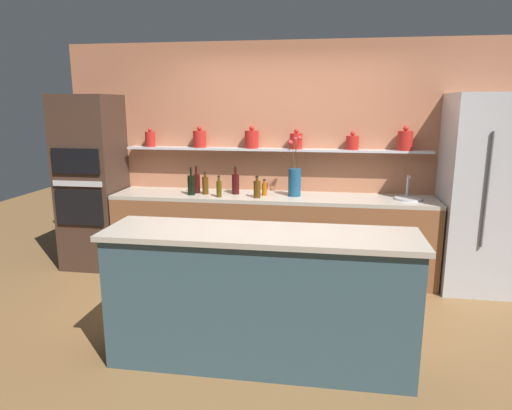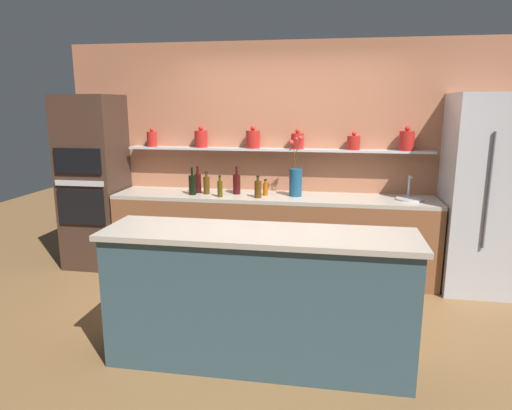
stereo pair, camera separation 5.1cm
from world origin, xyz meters
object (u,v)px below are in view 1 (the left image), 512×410
flower_vase (295,180)px  bottle_sauce_1 (264,189)px  refrigerator (492,194)px  bottle_wine_5 (236,184)px  oven_tower (92,183)px  bottle_oil_7 (219,188)px  bottle_spirit_2 (257,189)px  bottle_wine_6 (197,183)px  bottle_spirit_3 (205,185)px  bottle_spirit_4 (236,184)px  bottle_wine_0 (191,185)px  sink_fixture (408,197)px

flower_vase → bottle_sauce_1: bearing=-176.3°
refrigerator → bottle_wine_5: refrigerator is taller
oven_tower → bottle_sauce_1: (2.05, -0.00, -0.01)m
refrigerator → oven_tower: size_ratio=1.00×
flower_vase → bottle_oil_7: flower_vase is taller
bottle_spirit_2 → bottle_wine_5: bottle_wine_5 is taller
bottle_wine_6 → bottle_oil_7: 0.37m
oven_tower → bottle_sauce_1: 2.05m
refrigerator → bottle_sauce_1: refrigerator is taller
flower_vase → bottle_wine_5: (-0.66, 0.01, -0.06)m
bottle_spirit_2 → bottle_wine_6: 0.74m
bottle_sauce_1 → bottle_spirit_3: size_ratio=0.72×
oven_tower → bottle_spirit_2: oven_tower is taller
oven_tower → bottle_spirit_4: 1.71m
bottle_spirit_3 → refrigerator: bearing=-0.0°
bottle_wine_6 → bottle_oil_7: bottle_wine_6 is taller
bottle_sauce_1 → bottle_spirit_4: size_ratio=0.74×
refrigerator → bottle_wine_0: (-3.16, -0.06, 0.02)m
flower_vase → bottle_wine_0: flower_vase is taller
bottle_wine_6 → refrigerator: bearing=-1.1°
bottle_wine_0 → bottle_wine_6: size_ratio=1.01×
flower_vase → bottle_wine_5: bearing=179.1°
bottle_sauce_1 → refrigerator: bearing=-0.8°
flower_vase → bottle_spirit_4: flower_vase is taller
bottle_sauce_1 → bottle_spirit_3: bearing=-177.4°
bottle_wine_0 → bottle_spirit_4: 0.51m
bottle_spirit_3 → bottle_wine_5: size_ratio=0.81×
bottle_spirit_2 → oven_tower: bearing=175.9°
bottle_spirit_2 → bottle_spirit_4: (-0.29, 0.27, 0.00)m
bottle_wine_6 → bottle_oil_7: size_ratio=1.29×
bottle_spirit_4 → bottle_wine_6: bearing=-166.7°
oven_tower → bottle_wine_5: oven_tower is taller
bottle_spirit_2 → bottle_wine_5: bearing=147.6°
bottle_sauce_1 → bottle_oil_7: bottle_oil_7 is taller
bottle_spirit_3 → bottle_wine_6: bottle_wine_6 is taller
bottle_spirit_2 → bottle_oil_7: bottle_spirit_2 is taller
bottle_sauce_1 → bottle_oil_7: size_ratio=0.77×
refrigerator → bottle_wine_0: bearing=-178.9°
oven_tower → flower_vase: bearing=0.4°
bottle_oil_7 → bottle_wine_5: bearing=54.2°
refrigerator → sink_fixture: 0.81m
flower_vase → oven_tower: bearing=-179.6°
oven_tower → flower_vase: 2.38m
bottle_wine_5 → flower_vase: bearing=-0.9°
bottle_spirit_2 → bottle_spirit_3: 0.61m
bottle_wine_0 → bottle_wine_6: (0.03, 0.12, -0.00)m
refrigerator → bottle_wine_5: bearing=178.6°
bottle_wine_0 → bottle_wine_5: size_ratio=0.98×
bottle_wine_0 → bottle_spirit_3: size_ratio=1.22×
bottle_sauce_1 → oven_tower: bearing=179.9°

